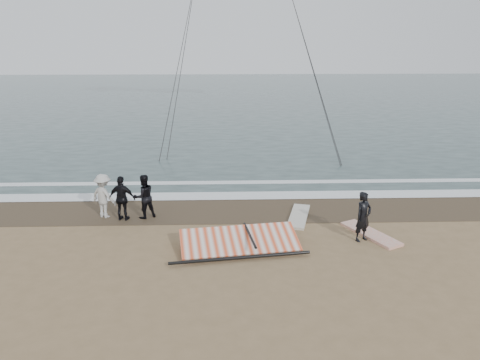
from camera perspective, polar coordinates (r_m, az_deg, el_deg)
The scene contains 10 objects.
ground at distance 13.09m, azimuth 4.74°, elevation -10.69°, with size 120.00×120.00×0.00m, color #8C704C.
sea at distance 44.89m, azimuth 0.05°, elevation 9.79°, with size 120.00×54.00×0.02m, color #233838.
wet_sand at distance 17.16m, azimuth 3.09°, elevation -3.52°, with size 120.00×2.80×0.01m, color #4C3D2B.
foam_near at distance 18.46m, azimuth 2.73°, elevation -1.88°, with size 120.00×0.90×0.01m, color white.
foam_far at distance 20.07m, azimuth 2.36°, elevation -0.25°, with size 120.00×0.45×0.01m, color white.
man_main at distance 14.84m, azimuth 14.79°, elevation -4.34°, with size 0.58×0.38×1.58m, color black.
board_white at distance 15.57m, azimuth 15.63°, elevation -6.33°, with size 0.62×2.20×0.09m, color silver.
board_cream at distance 16.47m, azimuth 7.17°, elevation -4.42°, with size 0.58×2.19×0.09m, color beige.
trio_cluster at distance 16.57m, azimuth -14.26°, elevation -1.99°, with size 2.46×1.07×1.57m.
sail_rig at distance 14.16m, azimuth -0.32°, elevation -7.45°, with size 4.03×2.17×0.49m.
Camera 1 is at (-1.42, -11.43, 6.22)m, focal length 35.00 mm.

